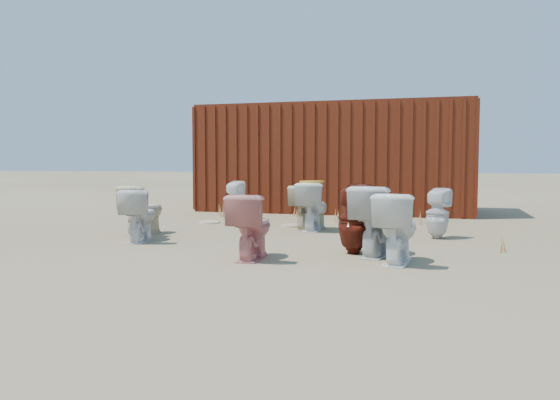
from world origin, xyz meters
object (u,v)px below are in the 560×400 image
(toilet_back_a, at_px, (234,200))
(toilet_back_beige_left, at_px, (143,210))
(toilet_front_c, at_px, (376,221))
(toilet_front_maroon, at_px, (354,219))
(toilet_front_a, at_px, (139,215))
(toilet_front_pink, at_px, (251,226))
(loose_tank, at_px, (371,228))
(toilet_front_e, at_px, (396,228))
(toilet_back_beige_right, at_px, (310,207))
(toilet_back_e, at_px, (437,213))
(shipping_container, at_px, (336,159))
(toilet_back_yellowlid, at_px, (312,206))

(toilet_back_a, distance_m, toilet_back_beige_left, 2.45)
(toilet_front_c, height_order, toilet_front_maroon, toilet_front_maroon)
(toilet_back_a, bearing_deg, toilet_front_maroon, 139.26)
(toilet_front_a, height_order, toilet_back_a, toilet_back_a)
(toilet_front_pink, bearing_deg, toilet_front_a, -27.01)
(toilet_front_c, distance_m, toilet_back_a, 4.54)
(toilet_back_a, relative_size, loose_tank, 1.51)
(toilet_front_c, xyz_separation_m, toilet_back_a, (-3.09, 3.32, -0.04))
(toilet_front_a, height_order, toilet_front_pink, toilet_front_pink)
(toilet_front_e, xyz_separation_m, toilet_back_beige_right, (-1.60, 2.68, -0.02))
(toilet_front_pink, xyz_separation_m, toilet_back_a, (-1.73, 3.95, -0.00))
(toilet_back_e, relative_size, loose_tank, 1.48)
(shipping_container, distance_m, toilet_back_a, 3.12)
(toilet_front_maroon, distance_m, toilet_front_e, 0.74)
(toilet_back_beige_left, relative_size, loose_tank, 1.53)
(shipping_container, xyz_separation_m, toilet_front_maroon, (1.30, -5.85, -0.77))
(toilet_front_a, height_order, toilet_front_maroon, toilet_front_maroon)
(shipping_container, xyz_separation_m, loose_tank, (1.38, -4.64, -1.02))
(toilet_back_beige_left, bearing_deg, toilet_front_pink, 155.29)
(shipping_container, xyz_separation_m, toilet_back_a, (-1.50, -2.60, -0.82))
(toilet_back_a, relative_size, toilet_back_beige_right, 1.03)
(toilet_front_pink, bearing_deg, toilet_front_maroon, -149.88)
(toilet_front_pink, xyz_separation_m, toilet_back_yellowlid, (0.09, 2.77, 0.02))
(toilet_front_pink, xyz_separation_m, toilet_back_beige_right, (0.04, 2.88, -0.01))
(shipping_container, xyz_separation_m, toilet_front_a, (-1.77, -5.66, -0.83))
(toilet_front_c, bearing_deg, toilet_back_beige_right, -48.74)
(toilet_front_maroon, xyz_separation_m, loose_tank, (0.07, 1.20, -0.25))
(toilet_front_pink, distance_m, loose_tank, 2.24)
(toilet_front_c, xyz_separation_m, toilet_front_e, (0.27, -0.42, -0.03))
(loose_tank, bearing_deg, toilet_front_c, -117.40)
(toilet_back_beige_left, bearing_deg, shipping_container, -103.53)
(toilet_front_e, relative_size, toilet_back_e, 1.06)
(toilet_back_beige_right, distance_m, loose_tank, 1.50)
(toilet_front_e, distance_m, toilet_back_e, 2.19)
(toilet_back_beige_left, xyz_separation_m, toilet_back_e, (4.38, 0.78, -0.01))
(toilet_back_beige_right, height_order, toilet_back_e, toilet_back_e)
(toilet_back_beige_right, bearing_deg, toilet_front_c, 145.65)
(toilet_front_pink, distance_m, toilet_back_e, 3.13)
(shipping_container, distance_m, toilet_back_yellowlid, 3.87)
(toilet_front_pink, distance_m, toilet_front_c, 1.50)
(shipping_container, xyz_separation_m, toilet_back_beige_right, (0.26, -3.67, -0.83))
(shipping_container, height_order, loose_tank, shipping_container)
(toilet_front_e, distance_m, toilet_back_a, 5.03)
(toilet_front_a, xyz_separation_m, toilet_front_maroon, (3.07, -0.19, 0.06))
(toilet_front_a, relative_size, toilet_back_beige_left, 0.96)
(toilet_front_c, height_order, toilet_back_a, toilet_front_c)
(toilet_front_c, bearing_deg, toilet_back_beige_left, -3.54)
(toilet_back_beige_right, distance_m, toilet_back_e, 2.10)
(toilet_front_e, bearing_deg, toilet_front_pink, 12.19)
(toilet_front_maroon, xyz_separation_m, toilet_back_beige_left, (-3.40, 0.86, -0.04))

